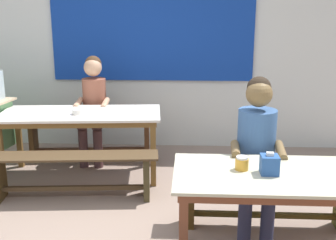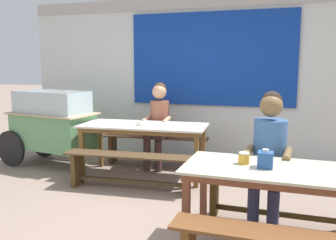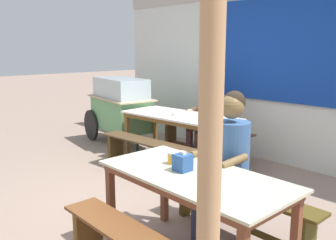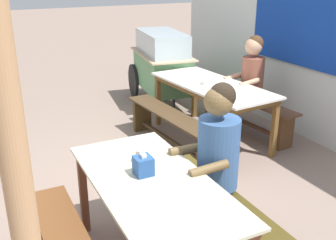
{
  "view_description": "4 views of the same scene",
  "coord_description": "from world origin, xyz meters",
  "px_view_note": "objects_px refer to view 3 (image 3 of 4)",
  "views": [
    {
      "loc": [
        0.52,
        -3.28,
        1.9
      ],
      "look_at": [
        0.32,
        0.84,
        0.8
      ],
      "focal_mm": 44.93,
      "sensor_mm": 36.0,
      "label": 1
    },
    {
      "loc": [
        1.26,
        -3.53,
        1.62
      ],
      "look_at": [
        -0.04,
        0.4,
        0.98
      ],
      "focal_mm": 39.16,
      "sensor_mm": 36.0,
      "label": 2
    },
    {
      "loc": [
        3.09,
        -2.45,
        1.73
      ],
      "look_at": [
        0.02,
        0.37,
        0.9
      ],
      "focal_mm": 39.28,
      "sensor_mm": 36.0,
      "label": 3
    },
    {
      "loc": [
        3.43,
        -1.45,
        2.13
      ],
      "look_at": [
        0.14,
        0.21,
        0.73
      ],
      "focal_mm": 42.92,
      "sensor_mm": 36.0,
      "label": 4
    }
  ],
  "objects_px": {
    "dining_table_near": "(194,183)",
    "tissue_box": "(183,162)",
    "food_cart": "(120,106)",
    "person_right_near_table": "(227,155)",
    "soup_bowl": "(175,113)",
    "bench_near_back": "(240,205)",
    "wooden_support_post": "(209,175)",
    "condiment_jar": "(173,158)",
    "dining_table_far": "(180,120)",
    "bench_far_back": "(204,137)",
    "bench_far_front": "(150,153)",
    "person_center_facing": "(206,110)"
  },
  "relations": [
    {
      "from": "dining_table_near",
      "to": "tissue_box",
      "type": "height_order",
      "value": "tissue_box"
    },
    {
      "from": "dining_table_far",
      "to": "person_right_near_table",
      "type": "relative_size",
      "value": 1.36
    },
    {
      "from": "person_center_facing",
      "to": "food_cart",
      "type": "bearing_deg",
      "value": -163.76
    },
    {
      "from": "person_right_near_table",
      "to": "food_cart",
      "type": "bearing_deg",
      "value": 160.11
    },
    {
      "from": "dining_table_far",
      "to": "condiment_jar",
      "type": "bearing_deg",
      "value": -45.83
    },
    {
      "from": "condiment_jar",
      "to": "soup_bowl",
      "type": "relative_size",
      "value": 0.82
    },
    {
      "from": "dining_table_far",
      "to": "wooden_support_post",
      "type": "height_order",
      "value": "wooden_support_post"
    },
    {
      "from": "person_center_facing",
      "to": "soup_bowl",
      "type": "relative_size",
      "value": 10.85
    },
    {
      "from": "dining_table_near",
      "to": "soup_bowl",
      "type": "height_order",
      "value": "soup_bowl"
    },
    {
      "from": "tissue_box",
      "to": "condiment_jar",
      "type": "distance_m",
      "value": 0.2
    },
    {
      "from": "bench_near_back",
      "to": "condiment_jar",
      "type": "bearing_deg",
      "value": -118.21
    },
    {
      "from": "bench_far_front",
      "to": "soup_bowl",
      "type": "relative_size",
      "value": 14.32
    },
    {
      "from": "soup_bowl",
      "to": "bench_far_back",
      "type": "bearing_deg",
      "value": 93.56
    },
    {
      "from": "bench_near_back",
      "to": "wooden_support_post",
      "type": "xyz_separation_m",
      "value": [
        0.94,
        -1.53,
        0.91
      ]
    },
    {
      "from": "tissue_box",
      "to": "condiment_jar",
      "type": "height_order",
      "value": "tissue_box"
    },
    {
      "from": "dining_table_near",
      "to": "bench_far_front",
      "type": "xyz_separation_m",
      "value": [
        -1.85,
        1.1,
        -0.38
      ]
    },
    {
      "from": "bench_far_back",
      "to": "condiment_jar",
      "type": "bearing_deg",
      "value": -53.78
    },
    {
      "from": "dining_table_far",
      "to": "wooden_support_post",
      "type": "xyz_separation_m",
      "value": [
        2.84,
        -2.62,
        0.53
      ]
    },
    {
      "from": "dining_table_far",
      "to": "food_cart",
      "type": "bearing_deg",
      "value": 177.53
    },
    {
      "from": "dining_table_near",
      "to": "person_right_near_table",
      "type": "xyz_separation_m",
      "value": [
        -0.11,
        0.55,
        0.1
      ]
    },
    {
      "from": "person_right_near_table",
      "to": "soup_bowl",
      "type": "distance_m",
      "value": 2.09
    },
    {
      "from": "bench_far_front",
      "to": "wooden_support_post",
      "type": "height_order",
      "value": "wooden_support_post"
    },
    {
      "from": "food_cart",
      "to": "bench_far_back",
      "type": "bearing_deg",
      "value": 19.26
    },
    {
      "from": "soup_bowl",
      "to": "dining_table_near",
      "type": "bearing_deg",
      "value": -40.36
    },
    {
      "from": "bench_far_front",
      "to": "bench_near_back",
      "type": "bearing_deg",
      "value": -14.65
    },
    {
      "from": "dining_table_near",
      "to": "person_center_facing",
      "type": "relative_size",
      "value": 1.19
    },
    {
      "from": "condiment_jar",
      "to": "soup_bowl",
      "type": "distance_m",
      "value": 2.25
    },
    {
      "from": "bench_far_front",
      "to": "tissue_box",
      "type": "height_order",
      "value": "tissue_box"
    },
    {
      "from": "dining_table_near",
      "to": "person_center_facing",
      "type": "xyz_separation_m",
      "value": [
        -1.87,
        2.24,
        0.08
      ]
    },
    {
      "from": "bench_far_back",
      "to": "bench_near_back",
      "type": "xyz_separation_m",
      "value": [
        1.95,
        -1.7,
        0.0
      ]
    },
    {
      "from": "condiment_jar",
      "to": "bench_far_front",
      "type": "bearing_deg",
      "value": 146.12
    },
    {
      "from": "bench_far_front",
      "to": "tissue_box",
      "type": "bearing_deg",
      "value": -32.63
    },
    {
      "from": "food_cart",
      "to": "person_right_near_table",
      "type": "distance_m",
      "value": 3.6
    },
    {
      "from": "person_right_near_table",
      "to": "wooden_support_post",
      "type": "relative_size",
      "value": 0.55
    },
    {
      "from": "bench_far_front",
      "to": "person_right_near_table",
      "type": "height_order",
      "value": "person_right_near_table"
    },
    {
      "from": "food_cart",
      "to": "person_right_near_table",
      "type": "xyz_separation_m",
      "value": [
        3.38,
        -1.22,
        0.08
      ]
    },
    {
      "from": "dining_table_near",
      "to": "bench_near_back",
      "type": "xyz_separation_m",
      "value": [
        0.0,
        0.61,
        -0.37
      ]
    },
    {
      "from": "tissue_box",
      "to": "wooden_support_post",
      "type": "bearing_deg",
      "value": -40.46
    },
    {
      "from": "person_center_facing",
      "to": "condiment_jar",
      "type": "xyz_separation_m",
      "value": [
        1.58,
        -2.19,
        0.04
      ]
    },
    {
      "from": "food_cart",
      "to": "wooden_support_post",
      "type": "xyz_separation_m",
      "value": [
        4.44,
        -2.69,
        0.52
      ]
    },
    {
      "from": "soup_bowl",
      "to": "bench_far_front",
      "type": "bearing_deg",
      "value": -83.66
    },
    {
      "from": "dining_table_near",
      "to": "soup_bowl",
      "type": "relative_size",
      "value": 12.95
    },
    {
      "from": "dining_table_near",
      "to": "tissue_box",
      "type": "relative_size",
      "value": 9.93
    },
    {
      "from": "bench_far_back",
      "to": "condiment_jar",
      "type": "relative_size",
      "value": 17.16
    },
    {
      "from": "dining_table_near",
      "to": "bench_near_back",
      "type": "bearing_deg",
      "value": 89.7
    },
    {
      "from": "tissue_box",
      "to": "wooden_support_post",
      "type": "height_order",
      "value": "wooden_support_post"
    },
    {
      "from": "dining_table_far",
      "to": "bench_far_back",
      "type": "height_order",
      "value": "dining_table_far"
    },
    {
      "from": "bench_far_front",
      "to": "person_center_facing",
      "type": "bearing_deg",
      "value": 91.16
    },
    {
      "from": "dining_table_near",
      "to": "bench_far_front",
      "type": "relative_size",
      "value": 0.9
    },
    {
      "from": "bench_far_back",
      "to": "wooden_support_post",
      "type": "relative_size",
      "value": 0.7
    }
  ]
}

